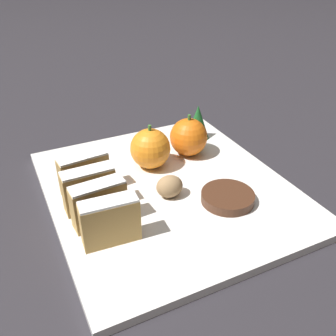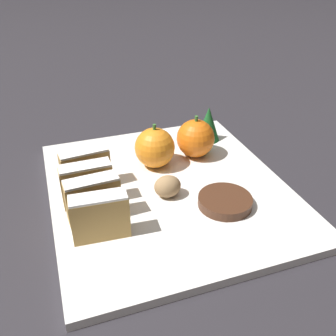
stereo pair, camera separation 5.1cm
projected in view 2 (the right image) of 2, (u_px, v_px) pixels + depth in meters
The scene contains 11 objects.
ground_plane at pixel (168, 193), 0.54m from camera, with size 6.00×6.00×0.00m, color #28262B.
serving_platter at pixel (168, 189), 0.53m from camera, with size 0.32×0.36×0.01m.
stollen_slice_front at pixel (100, 216), 0.43m from camera, with size 0.07×0.03×0.06m.
stollen_slice_second at pixel (93, 199), 0.46m from camera, with size 0.07×0.03×0.06m.
stollen_slice_third at pixel (87, 183), 0.49m from camera, with size 0.07×0.02×0.06m.
stollen_slice_fourth at pixel (86, 169), 0.52m from camera, with size 0.07×0.03×0.06m.
orange_near at pixel (152, 148), 0.56m from camera, with size 0.06×0.06×0.07m.
orange_far at pixel (196, 138), 0.59m from camera, with size 0.06×0.06×0.07m.
walnut at pixel (168, 186), 0.50m from camera, with size 0.04×0.03×0.03m.
chocolate_cookie at pixel (225, 201), 0.49m from camera, with size 0.07×0.07×0.01m.
evergreen_sprig at pixel (208, 124), 0.64m from camera, with size 0.04×0.04×0.06m.
Camera 2 is at (-0.14, -0.41, 0.31)m, focal length 40.00 mm.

